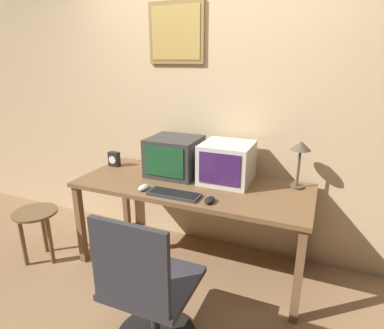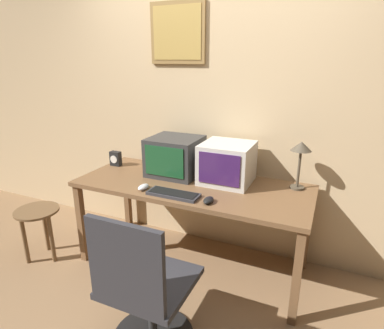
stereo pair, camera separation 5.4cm
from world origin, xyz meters
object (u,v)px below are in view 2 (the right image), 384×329
Objects in this scene: keyboard_main at (173,194)px; desk_lamp at (301,152)px; monitor_right at (227,163)px; mouse_far_corner at (143,187)px; desk_clock at (116,159)px; monitor_left at (175,156)px; mouse_near_keyboard at (208,200)px; side_stool at (38,221)px; office_chair at (145,295)px.

desk_lamp is at bearing 32.38° from keyboard_main.
mouse_far_corner is at bearing -141.83° from monitor_right.
keyboard_main is 0.27m from mouse_far_corner.
mouse_far_corner is 0.69m from desk_clock.
monitor_right is 1.02× the size of keyboard_main.
monitor_left is 3.70× the size of mouse_near_keyboard.
desk_lamp reaches higher than keyboard_main.
side_stool is (-0.41, -0.61, -0.45)m from desk_clock.
mouse_far_corner is 0.86m from office_chair.
desk_lamp is at bearing 19.44° from side_stool.
monitor_right is (0.47, 0.01, -0.00)m from monitor_left.
keyboard_main is (-0.27, -0.43, -0.15)m from monitor_right.
office_chair is (0.34, -1.07, -0.52)m from monitor_left.
mouse_near_keyboard is at bearing -20.65° from desk_clock.
keyboard_main is 0.41× the size of office_chair.
monitor_left is 3.59× the size of mouse_far_corner.
office_chair reaches higher than desk_clock.
office_chair is at bearing -78.17° from keyboard_main.
monitor_left reaches higher than side_stool.
side_stool is (-1.24, -0.21, -0.39)m from keyboard_main.
monitor_left is 1.13× the size of desk_lamp.
office_chair is 1.99× the size of side_stool.
mouse_far_corner is 1.24m from desk_lamp.
monitor_right is 0.47m from mouse_near_keyboard.
office_chair reaches higher than mouse_near_keyboard.
side_stool is at bearing 162.25° from office_chair.
keyboard_main is 1.05× the size of desk_lamp.
office_chair is (0.40, -0.65, -0.38)m from mouse_far_corner.
mouse_far_corner is 1.07m from side_stool.
office_chair is at bearing -58.38° from mouse_far_corner.
keyboard_main is at bearing 177.61° from mouse_near_keyboard.
keyboard_main is 1.02m from desk_lamp.
mouse_near_keyboard is at bearing -135.22° from desk_lamp.
mouse_far_corner is (-0.27, 0.01, 0.01)m from keyboard_main.
mouse_near_keyboard is 0.55m from mouse_far_corner.
office_chair reaches higher than keyboard_main.
mouse_far_corner reaches higher than side_stool.
monitor_right reaches higher than office_chair.
mouse_far_corner is at bearing 177.88° from keyboard_main.
desk_lamp is (1.65, 0.12, 0.23)m from desk_clock.
side_stool is at bearing -123.85° from desk_clock.
desk_lamp reaches higher than office_chair.
desk_clock is at bearing 132.44° from office_chair.
desk_lamp is (0.54, 0.54, 0.28)m from mouse_near_keyboard.
monitor_right is 1.73m from side_stool.
monitor_left reaches higher than mouse_far_corner.
keyboard_main is at bearing 9.41° from side_stool.
office_chair is at bearing -47.56° from desk_clock.
side_stool is (-1.04, -0.63, -0.55)m from monitor_left.
mouse_far_corner reaches higher than keyboard_main.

